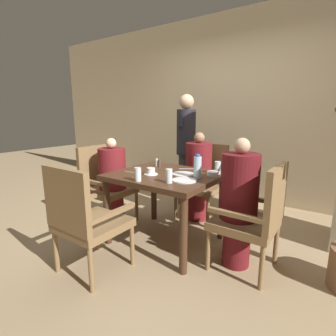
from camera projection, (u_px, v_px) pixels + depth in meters
ground_plane at (166, 240)px, 2.82m from camera, size 16.00×16.00×0.00m
wall_back at (236, 109)px, 4.01m from camera, size 8.00×0.06×2.80m
dining_table at (165, 184)px, 2.68m from camera, size 1.04×0.90×0.74m
chair_left_side at (105, 182)px, 3.23m from camera, size 0.52×0.52×0.94m
diner_in_left_chair at (113, 181)px, 3.14m from camera, size 0.32×0.32×1.05m
chair_far_side at (204, 178)px, 3.39m from camera, size 0.52×0.52×0.94m
diner_in_far_chair at (198, 176)px, 3.26m from camera, size 0.32×0.32×1.11m
chair_right_side at (255, 215)px, 2.19m from camera, size 0.52×0.52×0.94m
diner_in_right_chair at (239, 202)px, 2.26m from camera, size 0.32×0.32×1.15m
chair_near_corner at (84, 217)px, 2.14m from camera, size 0.52×0.52×0.94m
standing_host at (186, 147)px, 3.78m from camera, size 0.27×0.31×1.59m
plate_main_left at (183, 174)px, 2.62m from camera, size 0.22×0.22×0.01m
plate_main_right at (184, 180)px, 2.38m from camera, size 0.22×0.22×0.01m
teacup_with_saucer at (151, 172)px, 2.62m from camera, size 0.14×0.14×0.07m
bowl_small at (213, 174)px, 2.57m from camera, size 0.11×0.11×0.04m
water_bottle at (198, 167)px, 2.45m from camera, size 0.07×0.07×0.23m
glass_tall_near at (218, 168)px, 2.64m from camera, size 0.06×0.06×0.13m
glass_tall_mid at (169, 176)px, 2.30m from camera, size 0.06×0.06×0.13m
glass_tall_far at (138, 174)px, 2.36m from camera, size 0.06×0.06×0.13m
salt_shaker at (157, 162)px, 3.01m from camera, size 0.03×0.03×0.09m
pepper_shaker at (159, 163)px, 2.99m from camera, size 0.03×0.03×0.08m
fork_beside_plate at (190, 169)px, 2.88m from camera, size 0.18×0.13×0.00m
knife_beside_plate at (133, 173)px, 2.69m from camera, size 0.22×0.02×0.00m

